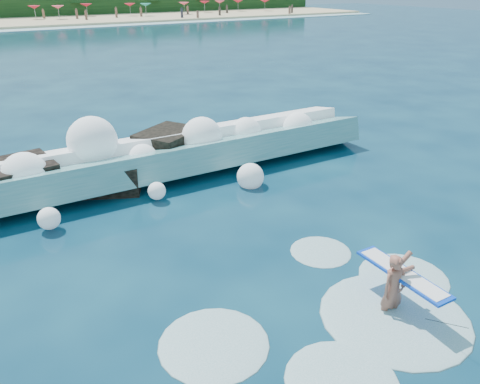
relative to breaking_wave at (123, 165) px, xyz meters
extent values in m
plane|color=#07263E|center=(0.19, -7.23, -0.59)|extent=(200.00, 200.00, 0.00)
cube|color=teal|center=(0.00, -0.16, -0.10)|extent=(19.56, 2.98, 1.63)
cube|color=silver|center=(0.00, 0.64, 0.39)|extent=(19.56, 1.38, 0.76)
cube|color=black|center=(-3.66, 0.27, -0.08)|extent=(2.95, 2.37, 1.47)
cube|color=black|center=(-0.66, -0.53, -0.19)|extent=(2.51, 2.28, 1.13)
cube|color=black|center=(2.04, 0.67, -0.04)|extent=(2.86, 2.70, 1.58)
imported|color=#9E5B49|center=(2.64, -10.03, -0.04)|extent=(0.64, 0.45, 1.67)
cube|color=blue|center=(2.92, -9.98, 0.25)|extent=(0.57, 2.29, 0.06)
cube|color=white|center=(2.92, -9.98, 0.26)|extent=(0.47, 2.10, 0.06)
cylinder|color=black|center=(2.82, -11.23, -0.14)|extent=(0.01, 0.91, 0.43)
sphere|color=white|center=(-3.21, -0.19, 0.38)|extent=(1.44, 1.44, 1.44)
sphere|color=white|center=(-0.84, 0.50, 0.89)|extent=(1.73, 1.73, 1.73)
sphere|color=white|center=(0.66, -0.25, 0.20)|extent=(1.05, 1.05, 1.05)
sphere|color=white|center=(3.05, -0.18, 0.58)|extent=(1.53, 1.53, 1.53)
sphere|color=white|center=(5.14, 0.04, 0.37)|extent=(1.23, 1.23, 1.23)
sphere|color=white|center=(7.31, -0.54, 0.40)|extent=(1.24, 1.24, 1.24)
sphere|color=white|center=(-3.00, -2.43, -0.22)|extent=(0.65, 0.65, 0.65)
sphere|color=white|center=(0.37, -2.18, -0.24)|extent=(0.58, 0.58, 0.58)
sphere|color=white|center=(3.64, -2.68, -0.26)|extent=(0.95, 0.95, 0.95)
ellipsoid|color=silver|center=(2.57, -10.23, -0.59)|extent=(3.20, 3.20, 0.16)
ellipsoid|color=silver|center=(0.38, -10.99, -0.59)|extent=(2.10, 2.10, 0.10)
ellipsoid|color=silver|center=(3.89, -9.31, -0.59)|extent=(2.15, 2.15, 0.11)
ellipsoid|color=silver|center=(-1.15, -8.96, -0.59)|extent=(2.24, 2.24, 0.11)
ellipsoid|color=silver|center=(2.92, -7.36, -0.59)|extent=(1.62, 1.62, 0.08)
cone|color=red|center=(9.03, 73.17, 1.66)|extent=(2.00, 2.00, 0.50)
cone|color=#EB455B|center=(12.46, 71.45, 1.66)|extent=(2.00, 2.00, 0.50)
cone|color=red|center=(18.07, 75.18, 1.66)|extent=(2.00, 2.00, 0.50)
cone|color=red|center=(25.17, 72.62, 1.66)|extent=(2.00, 2.00, 0.50)
cone|color=#15877D|center=(27.52, 70.94, 1.66)|extent=(2.00, 2.00, 0.50)
cone|color=#EB455B|center=(35.34, 71.40, 1.66)|extent=(2.00, 2.00, 0.50)
cone|color=red|center=(40.80, 73.65, 1.66)|extent=(2.00, 2.00, 0.50)
cone|color=#EB455B|center=(44.22, 73.65, 1.66)|extent=(2.00, 2.00, 0.50)
cone|color=red|center=(48.67, 73.87, 1.66)|extent=(2.00, 2.00, 0.50)
cone|color=red|center=(54.01, 71.93, 1.66)|extent=(2.00, 2.00, 0.50)
cube|color=#262633|center=(40.54, 62.24, 0.24)|extent=(0.35, 0.22, 1.50)
cube|color=#8C664C|center=(39.98, 69.66, 0.58)|extent=(0.35, 0.22, 1.53)
cube|color=brown|center=(13.55, 71.48, 0.59)|extent=(0.35, 0.22, 1.57)
cube|color=#262633|center=(44.03, 72.62, 0.58)|extent=(0.35, 0.22, 1.54)
cube|color=brown|center=(12.30, 70.09, 0.58)|extent=(0.35, 0.22, 1.54)
cube|color=#3F332D|center=(43.27, 61.35, 0.19)|extent=(0.35, 0.22, 1.40)
cube|color=#262633|center=(53.10, 60.93, 0.21)|extent=(0.35, 0.22, 1.44)
cube|color=#8C664C|center=(35.39, 73.15, 0.51)|extent=(0.35, 0.22, 1.40)
cube|color=#262633|center=(52.97, 61.81, 0.29)|extent=(0.35, 0.22, 1.60)
cube|color=brown|center=(18.38, 62.04, 0.22)|extent=(0.35, 0.22, 1.45)
camera|label=1|loc=(-4.40, -15.38, 6.04)|focal=35.00mm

